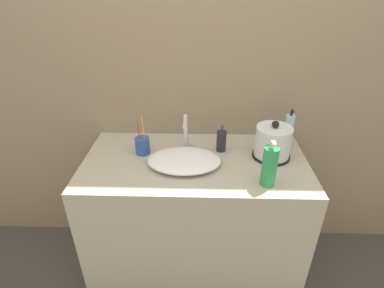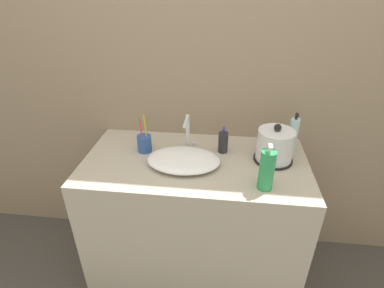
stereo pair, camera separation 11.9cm
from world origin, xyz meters
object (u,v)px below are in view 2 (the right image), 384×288
Objects in this scene: toothbrush_cup at (144,143)px; shampoo_bottle at (223,142)px; faucet at (188,132)px; mouthwash_bottle at (267,170)px; lotion_bottle at (293,134)px; electric_kettle at (275,147)px.

shampoo_bottle is (0.43, 0.04, 0.01)m from toothbrush_cup.
faucet is 0.50m from mouthwash_bottle.
mouthwash_bottle is (-0.18, -0.37, 0.00)m from lotion_bottle.
mouthwash_bottle reaches higher than lotion_bottle.
electric_kettle is 0.95× the size of lotion_bottle.
toothbrush_cup is 0.44m from shampoo_bottle.
mouthwash_bottle reaches higher than faucet.
faucet is at bearing 179.97° from shampoo_bottle.
toothbrush_cup is 0.82m from lotion_bottle.
toothbrush_cup reaches higher than faucet.
electric_kettle reaches higher than shampoo_bottle.
shampoo_bottle is 0.66× the size of mouthwash_bottle.
toothbrush_cup reaches higher than shampoo_bottle.
electric_kettle is at bearing -12.05° from shampoo_bottle.
faucet reaches higher than shampoo_bottle.
lotion_bottle is (0.82, 0.11, 0.05)m from toothbrush_cup.
toothbrush_cup is at bearing -172.36° from lotion_bottle.
shampoo_bottle is (0.19, -0.00, -0.05)m from faucet.
faucet is 0.89× the size of mouthwash_bottle.
shampoo_bottle is 0.37m from mouthwash_bottle.
lotion_bottle reaches higher than shampoo_bottle.
faucet is at bearing 172.92° from electric_kettle.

